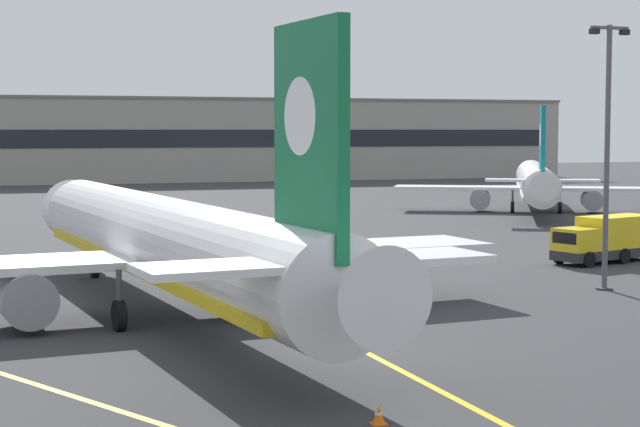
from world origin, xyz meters
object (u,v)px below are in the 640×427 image
Objects in this scene: airliner_foreground at (167,243)px; airliner_background at (536,182)px; apron_lamp_post at (607,152)px; service_truck_baggage_yellow at (607,239)px; safety_cone_by_tail at (379,415)px; safety_cone_by_nose_gear at (139,270)px.

airliner_background is at bearing 46.55° from airliner_foreground.
airliner_background is 53.74m from apron_lamp_post.
safety_cone_by_tail is (-27.60, -30.31, -1.22)m from service_truck_baggage_yellow.
apron_lamp_post is at bearing -116.15° from airliner_background.
airliner_foreground is 32.37m from service_truck_baggage_yellow.
apron_lamp_post is at bearing -32.03° from safety_cone_by_nose_gear.
airliner_foreground is at bearing -176.38° from apron_lamp_post.
airliner_background is 57.22m from safety_cone_by_nose_gear.
airliner_foreground is 5.21× the size of service_truck_baggage_yellow.
safety_cone_by_nose_gear is (-45.76, -34.23, -2.77)m from airliner_background.
airliner_foreground reaches higher than airliner_background.
airliner_foreground is at bearing -94.45° from safety_cone_by_nose_gear.
safety_cone_by_nose_gear is 34.12m from safety_cone_by_tail.
airliner_foreground is 75.48× the size of safety_cone_by_nose_gear.
service_truck_baggage_yellow is at bearing 20.95° from airliner_foreground.
apron_lamp_post reaches higher than service_truck_baggage_yellow.
airliner_background is 62.16× the size of safety_cone_by_tail.
airliner_foreground is 23.70m from apron_lamp_post.
safety_cone_by_nose_gear and safety_cone_by_tail have the same top height.
airliner_background reaches higher than safety_cone_by_nose_gear.
airliner_background is 81.52m from safety_cone_by_tail.
safety_cone_by_tail is (1.38, -34.09, 0.00)m from safety_cone_by_nose_gear.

